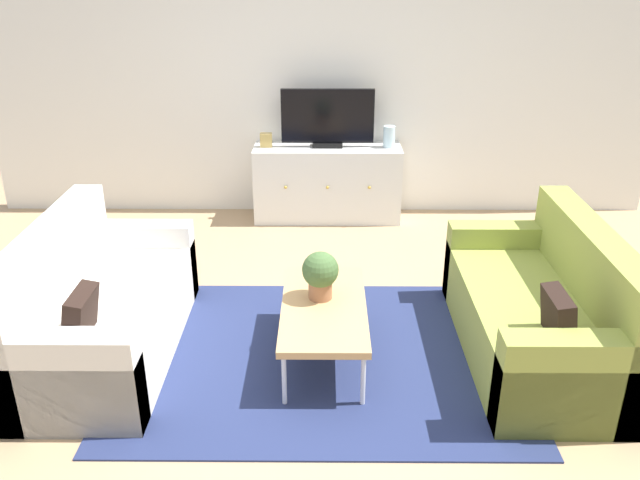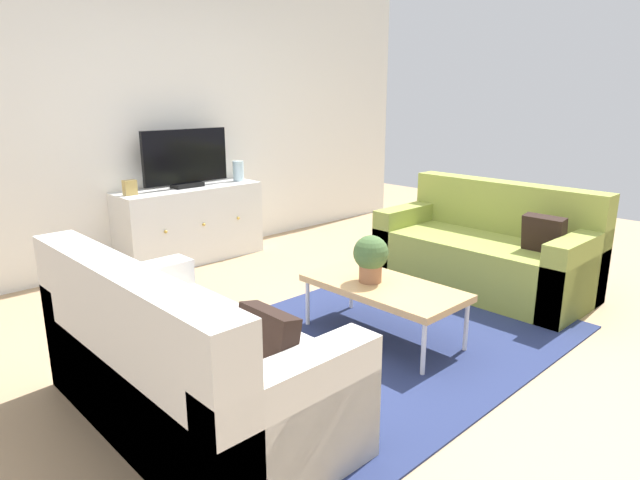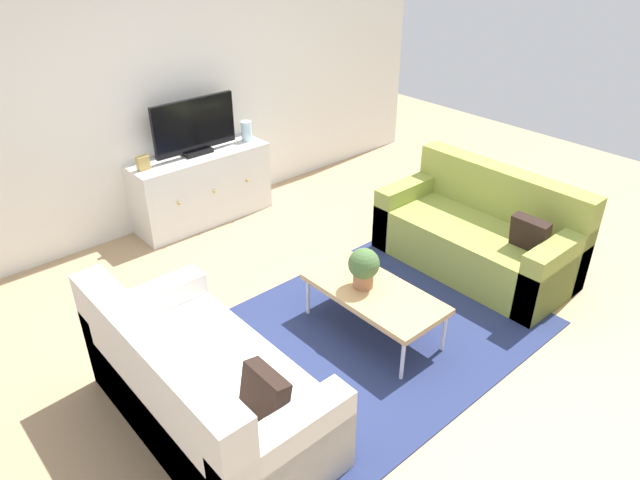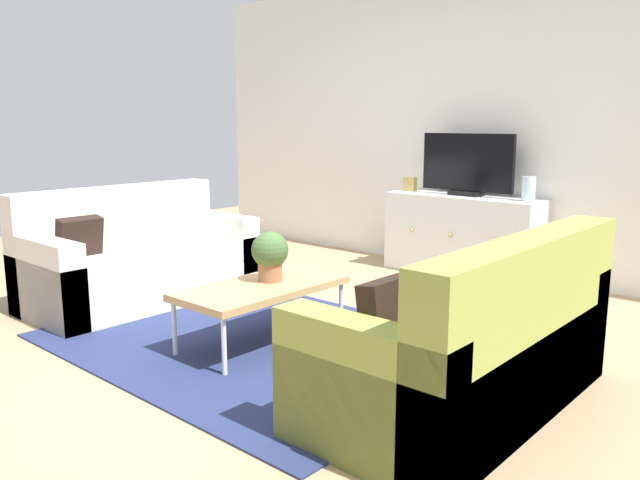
{
  "view_description": "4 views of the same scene",
  "coord_description": "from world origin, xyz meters",
  "px_view_note": "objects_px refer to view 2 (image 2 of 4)",
  "views": [
    {
      "loc": [
        0.03,
        -3.66,
        2.36
      ],
      "look_at": [
        0.0,
        0.42,
        0.57
      ],
      "focal_mm": 36.37,
      "sensor_mm": 36.0,
      "label": 1
    },
    {
      "loc": [
        -2.59,
        -2.29,
        1.58
      ],
      "look_at": [
        0.0,
        0.42,
        0.57
      ],
      "focal_mm": 30.83,
      "sensor_mm": 36.0,
      "label": 2
    },
    {
      "loc": [
        -2.56,
        -2.48,
        2.81
      ],
      "look_at": [
        0.0,
        0.42,
        0.57
      ],
      "focal_mm": 32.49,
      "sensor_mm": 36.0,
      "label": 3
    },
    {
      "loc": [
        2.76,
        -2.69,
        1.35
      ],
      "look_at": [
        0.0,
        0.42,
        0.57
      ],
      "focal_mm": 35.41,
      "sensor_mm": 36.0,
      "label": 4
    }
  ],
  "objects_px": {
    "coffee_table": "(383,288)",
    "flat_screen_tv": "(186,159)",
    "couch_left_side": "(180,371)",
    "couch_right_side": "(488,253)",
    "potted_plant": "(371,256)",
    "glass_vase": "(238,171)",
    "mantel_clock": "(130,188)",
    "tv_console": "(191,224)"
  },
  "relations": [
    {
      "from": "couch_right_side",
      "to": "tv_console",
      "type": "bearing_deg",
      "value": 120.1
    },
    {
      "from": "couch_left_side",
      "to": "glass_vase",
      "type": "xyz_separation_m",
      "value": [
        2.07,
        2.37,
        0.52
      ]
    },
    {
      "from": "flat_screen_tv",
      "to": "couch_right_side",
      "type": "bearing_deg",
      "value": -60.11
    },
    {
      "from": "couch_right_side",
      "to": "glass_vase",
      "type": "xyz_separation_m",
      "value": [
        -0.8,
        2.37,
        0.52
      ]
    },
    {
      "from": "tv_console",
      "to": "mantel_clock",
      "type": "distance_m",
      "value": 0.71
    },
    {
      "from": "couch_right_side",
      "to": "flat_screen_tv",
      "type": "height_order",
      "value": "flat_screen_tv"
    },
    {
      "from": "flat_screen_tv",
      "to": "glass_vase",
      "type": "bearing_deg",
      "value": -1.99
    },
    {
      "from": "glass_vase",
      "to": "mantel_clock",
      "type": "distance_m",
      "value": 1.15
    },
    {
      "from": "flat_screen_tv",
      "to": "coffee_table",
      "type": "bearing_deg",
      "value": -90.67
    },
    {
      "from": "flat_screen_tv",
      "to": "glass_vase",
      "type": "xyz_separation_m",
      "value": [
        0.58,
        -0.02,
        -0.17
      ]
    },
    {
      "from": "tv_console",
      "to": "flat_screen_tv",
      "type": "xyz_separation_m",
      "value": [
        0.0,
        0.02,
        0.62
      ]
    },
    {
      "from": "couch_left_side",
      "to": "coffee_table",
      "type": "height_order",
      "value": "couch_left_side"
    },
    {
      "from": "flat_screen_tv",
      "to": "glass_vase",
      "type": "height_order",
      "value": "flat_screen_tv"
    },
    {
      "from": "potted_plant",
      "to": "mantel_clock",
      "type": "relative_size",
      "value": 2.39
    },
    {
      "from": "couch_left_side",
      "to": "flat_screen_tv",
      "type": "relative_size",
      "value": 1.94
    },
    {
      "from": "couch_right_side",
      "to": "potted_plant",
      "type": "distance_m",
      "value": 1.45
    },
    {
      "from": "couch_right_side",
      "to": "coffee_table",
      "type": "height_order",
      "value": "couch_right_side"
    },
    {
      "from": "glass_vase",
      "to": "coffee_table",
      "type": "bearing_deg",
      "value": -104.03
    },
    {
      "from": "coffee_table",
      "to": "flat_screen_tv",
      "type": "height_order",
      "value": "flat_screen_tv"
    },
    {
      "from": "couch_left_side",
      "to": "tv_console",
      "type": "xyz_separation_m",
      "value": [
        1.49,
        2.37,
        0.07
      ]
    },
    {
      "from": "couch_left_side",
      "to": "couch_right_side",
      "type": "bearing_deg",
      "value": 0.0
    },
    {
      "from": "couch_right_side",
      "to": "tv_console",
      "type": "xyz_separation_m",
      "value": [
        -1.38,
        2.37,
        0.07
      ]
    },
    {
      "from": "couch_left_side",
      "to": "mantel_clock",
      "type": "bearing_deg",
      "value": 68.92
    },
    {
      "from": "couch_left_side",
      "to": "potted_plant",
      "type": "distance_m",
      "value": 1.46
    },
    {
      "from": "couch_right_side",
      "to": "potted_plant",
      "type": "height_order",
      "value": "couch_right_side"
    },
    {
      "from": "flat_screen_tv",
      "to": "couch_left_side",
      "type": "bearing_deg",
      "value": -121.9
    },
    {
      "from": "mantel_clock",
      "to": "tv_console",
      "type": "bearing_deg",
      "value": -0.0
    },
    {
      "from": "mantel_clock",
      "to": "couch_right_side",
      "type": "bearing_deg",
      "value": -50.58
    },
    {
      "from": "flat_screen_tv",
      "to": "glass_vase",
      "type": "distance_m",
      "value": 0.6
    },
    {
      "from": "couch_left_side",
      "to": "potted_plant",
      "type": "height_order",
      "value": "couch_left_side"
    },
    {
      "from": "coffee_table",
      "to": "glass_vase",
      "type": "xyz_separation_m",
      "value": [
        0.6,
        2.42,
        0.46
      ]
    },
    {
      "from": "coffee_table",
      "to": "mantel_clock",
      "type": "relative_size",
      "value": 8.13
    },
    {
      "from": "potted_plant",
      "to": "glass_vase",
      "type": "relative_size",
      "value": 1.56
    },
    {
      "from": "couch_right_side",
      "to": "coffee_table",
      "type": "bearing_deg",
      "value": -178.22
    },
    {
      "from": "potted_plant",
      "to": "couch_left_side",
      "type": "bearing_deg",
      "value": -177.93
    },
    {
      "from": "couch_right_side",
      "to": "flat_screen_tv",
      "type": "distance_m",
      "value": 2.85
    },
    {
      "from": "potted_plant",
      "to": "flat_screen_tv",
      "type": "relative_size",
      "value": 0.36
    },
    {
      "from": "couch_right_side",
      "to": "mantel_clock",
      "type": "bearing_deg",
      "value": 129.42
    },
    {
      "from": "tv_console",
      "to": "flat_screen_tv",
      "type": "height_order",
      "value": "flat_screen_tv"
    },
    {
      "from": "couch_right_side",
      "to": "tv_console",
      "type": "height_order",
      "value": "couch_right_side"
    },
    {
      "from": "coffee_table",
      "to": "mantel_clock",
      "type": "xyz_separation_m",
      "value": [
        -0.55,
        2.42,
        0.43
      ]
    },
    {
      "from": "potted_plant",
      "to": "flat_screen_tv",
      "type": "distance_m",
      "value": 2.38
    }
  ]
}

